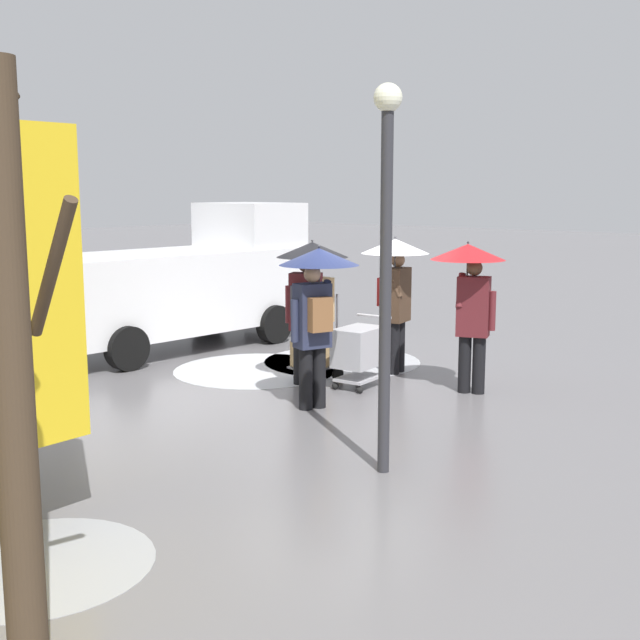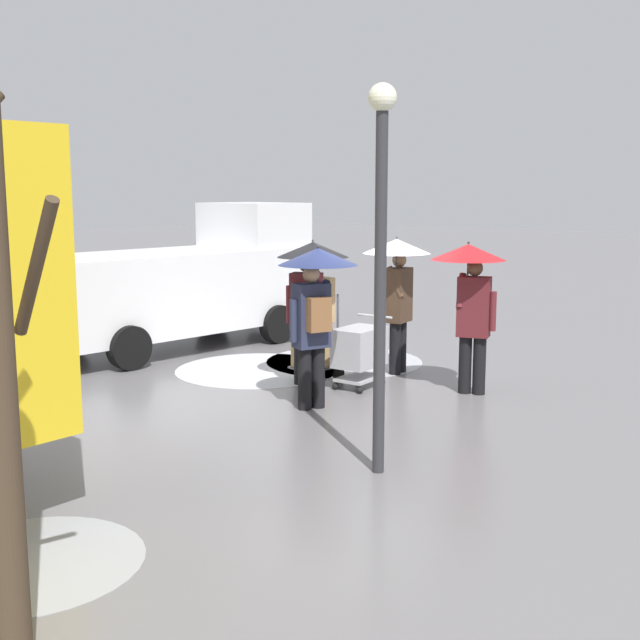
# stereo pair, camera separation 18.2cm
# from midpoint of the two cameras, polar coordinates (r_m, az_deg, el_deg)

# --- Properties ---
(ground_plane) EXTENTS (90.00, 90.00, 0.00)m
(ground_plane) POSITION_cam_midpoint_polar(r_m,az_deg,el_deg) (11.99, 1.37, -4.64)
(ground_plane) COLOR slate
(slush_patch_near_cluster) EXTENTS (2.61, 2.61, 0.01)m
(slush_patch_near_cluster) POSITION_cam_midpoint_polar(r_m,az_deg,el_deg) (13.08, -4.03, -3.48)
(slush_patch_near_cluster) COLOR silver
(slush_patch_near_cluster) RESTS_ON ground
(slush_patch_under_van) EXTENTS (2.62, 2.62, 0.01)m
(slush_patch_under_van) POSITION_cam_midpoint_polar(r_m,az_deg,el_deg) (13.68, 2.09, -2.90)
(slush_patch_under_van) COLOR #ADAFB5
(slush_patch_under_van) RESTS_ON ground
(slush_patch_mid_street) EXTENTS (1.78, 1.78, 0.01)m
(slush_patch_mid_street) POSITION_cam_midpoint_polar(r_m,az_deg,el_deg) (6.92, -19.00, -15.74)
(slush_patch_mid_street) COLOR #999BA0
(slush_patch_mid_street) RESTS_ON ground
(cargo_van_parked_right) EXTENTS (2.39, 5.43, 2.60)m
(cargo_van_parked_right) POSITION_cam_midpoint_polar(r_m,az_deg,el_deg) (15.05, -9.00, 2.63)
(cargo_van_parked_right) COLOR white
(cargo_van_parked_right) RESTS_ON ground
(shopping_cart_vendor) EXTENTS (0.63, 0.87, 1.02)m
(shopping_cart_vendor) POSITION_cam_midpoint_polar(r_m,az_deg,el_deg) (11.81, 3.22, -2.05)
(shopping_cart_vendor) COLOR #B2B2B7
(shopping_cart_vendor) RESTS_ON ground
(hand_dolly_boxes) EXTENTS (0.59, 0.76, 1.57)m
(hand_dolly_boxes) POSITION_cam_midpoint_polar(r_m,az_deg,el_deg) (12.13, -0.04, -0.26)
(hand_dolly_boxes) COLOR #515156
(hand_dolly_boxes) RESTS_ON ground
(pedestrian_pink_side) EXTENTS (1.04, 1.04, 2.15)m
(pedestrian_pink_side) POSITION_cam_midpoint_polar(r_m,az_deg,el_deg) (12.59, 5.83, 3.23)
(pedestrian_pink_side) COLOR black
(pedestrian_pink_side) RESTS_ON ground
(pedestrian_black_side) EXTENTS (1.04, 1.04, 2.15)m
(pedestrian_black_side) POSITION_cam_midpoint_polar(r_m,az_deg,el_deg) (11.78, -0.29, 2.87)
(pedestrian_black_side) COLOR black
(pedestrian_black_side) RESTS_ON ground
(pedestrian_white_side) EXTENTS (1.04, 1.04, 2.15)m
(pedestrian_white_side) POSITION_cam_midpoint_polar(r_m,az_deg,el_deg) (11.50, 10.96, 2.63)
(pedestrian_white_side) COLOR black
(pedestrian_white_side) RESTS_ON ground
(pedestrian_far_side) EXTENTS (1.04, 1.04, 2.15)m
(pedestrian_far_side) POSITION_cam_midpoint_polar(r_m,az_deg,el_deg) (10.51, 0.16, 2.11)
(pedestrian_far_side) COLOR black
(pedestrian_far_side) RESTS_ON ground
(street_lamp) EXTENTS (0.28, 0.28, 3.86)m
(street_lamp) POSITION_cam_midpoint_polar(r_m,az_deg,el_deg) (8.01, 4.93, 5.64)
(street_lamp) COLOR #2D2D33
(street_lamp) RESTS_ON ground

